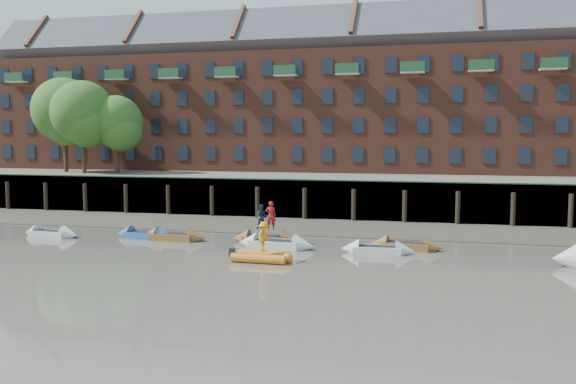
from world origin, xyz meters
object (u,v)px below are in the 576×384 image
(rowboat_1, at_px, (145,235))
(rowboat_5, at_px, (377,250))
(rib_tender, at_px, (263,257))
(rowboat_4, at_px, (276,244))
(person_rib_crew, at_px, (264,237))
(rowboat_0, at_px, (51,234))
(person_rower_a, at_px, (271,216))
(person_rower_b, at_px, (262,217))
(rowboat_3, at_px, (266,240))
(rowboat_2, at_px, (174,237))
(rowboat_6, at_px, (406,246))

(rowboat_1, height_order, rowboat_5, rowboat_1)
(rowboat_1, height_order, rib_tender, rowboat_1)
(rowboat_4, bearing_deg, person_rib_crew, -79.24)
(rowboat_0, xyz_separation_m, person_rower_a, (15.18, 1.24, 1.56))
(rowboat_5, distance_m, person_rower_b, 7.92)
(person_rib_crew, bearing_deg, rowboat_3, 26.80)
(rowboat_2, relative_size, rowboat_3, 1.03)
(rowboat_0, relative_size, rowboat_4, 0.88)
(person_rower_a, bearing_deg, rowboat_4, 98.59)
(rowboat_1, distance_m, rowboat_4, 9.53)
(rowboat_2, xyz_separation_m, rowboat_5, (13.46, -1.33, -0.01))
(rowboat_5, distance_m, person_rower_a, 7.33)
(rowboat_1, bearing_deg, rowboat_3, 5.56)
(person_rower_a, bearing_deg, rowboat_0, -11.90)
(rowboat_1, bearing_deg, person_rower_a, 5.97)
(person_rower_b, bearing_deg, person_rower_a, -28.62)
(rowboat_3, distance_m, rib_tender, 5.66)
(rib_tender, distance_m, person_rower_b, 6.09)
(rowboat_1, xyz_separation_m, rowboat_6, (17.18, 0.05, 0.01))
(rowboat_0, distance_m, person_rib_crew, 16.87)
(rowboat_1, distance_m, rowboat_3, 8.37)
(rowboat_0, height_order, rowboat_6, rowboat_6)
(person_rower_a, bearing_deg, person_rower_b, -28.11)
(rowboat_5, xyz_separation_m, rowboat_6, (1.55, 1.61, 0.01))
(rowboat_5, bearing_deg, person_rower_b, 163.25)
(person_rib_crew, bearing_deg, rowboat_1, 73.68)
(rowboat_4, height_order, person_rower_b, person_rower_b)
(rowboat_3, bearing_deg, rowboat_0, -175.27)
(rowboat_2, height_order, person_rower_a, person_rower_a)
(rowboat_4, bearing_deg, rowboat_3, 130.66)
(person_rower_b, bearing_deg, rowboat_1, 165.30)
(person_rower_b, bearing_deg, rowboat_4, -68.54)
(rowboat_4, relative_size, person_rower_a, 2.70)
(rowboat_3, distance_m, person_rib_crew, 5.69)
(rib_tender, bearing_deg, rowboat_2, 147.36)
(rowboat_2, xyz_separation_m, rib_tender, (7.63, -5.11, 0.02))
(rowboat_1, distance_m, rowboat_5, 15.71)
(rowboat_0, xyz_separation_m, rowboat_3, (14.85, 1.17, 0.01))
(rowboat_6, height_order, rib_tender, rowboat_6)
(rowboat_3, distance_m, rowboat_6, 8.82)
(rowboat_5, xyz_separation_m, person_rower_b, (-7.55, 1.89, 1.44))
(rowboat_5, height_order, rowboat_6, rowboat_6)
(rowboat_0, bearing_deg, rowboat_5, 3.89)
(rowboat_5, height_order, person_rower_a, person_rower_a)
(person_rower_a, bearing_deg, person_rib_crew, 84.93)
(rowboat_5, bearing_deg, rowboat_3, 164.16)
(rowboat_3, relative_size, person_rib_crew, 2.71)
(rowboat_1, relative_size, person_rower_a, 2.38)
(rowboat_1, bearing_deg, rowboat_2, -1.45)
(rowboat_0, relative_size, person_rower_b, 2.74)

